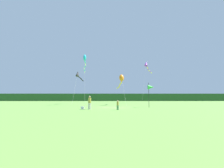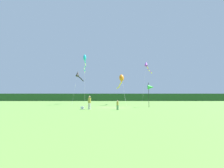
# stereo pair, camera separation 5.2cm
# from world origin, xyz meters

# --- Properties ---
(ground_plane) EXTENTS (120.00, 120.00, 0.00)m
(ground_plane) POSITION_xyz_m (0.00, 0.00, 0.00)
(ground_plane) COLOR #6B9E42
(distant_treeline) EXTENTS (108.00, 2.54, 3.21)m
(distant_treeline) POSITION_xyz_m (0.00, 45.00, 1.60)
(distant_treeline) COLOR #234C23
(distant_treeline) RESTS_ON ground
(person_adult) EXTENTS (0.37, 0.37, 1.67)m
(person_adult) POSITION_xyz_m (-2.87, -3.81, 0.93)
(person_adult) COLOR silver
(person_adult) RESTS_ON ground
(person_child) EXTENTS (0.25, 0.25, 1.14)m
(person_child) POSITION_xyz_m (0.59, -4.60, 0.64)
(person_child) COLOR #3F724C
(person_child) RESTS_ON ground
(cooler_box) EXTENTS (0.41, 0.30, 0.35)m
(cooler_box) POSITION_xyz_m (-3.83, -3.42, 0.17)
(cooler_box) COLOR silver
(cooler_box) RESTS_ON ground
(banner_flag_pole) EXTENTS (0.90, 0.70, 3.70)m
(banner_flag_pole) POSITION_xyz_m (5.77, -0.19, 3.00)
(banner_flag_pole) COLOR black
(banner_flag_pole) RESTS_ON ground
(kite_purple) EXTENTS (4.98, 9.34, 11.28)m
(kite_purple) POSITION_xyz_m (9.51, 17.83, 10.26)
(kite_purple) COLOR #B2B2B2
(kite_purple) RESTS_ON ground
(kite_black) EXTENTS (1.35, 6.25, 7.92)m
(kite_black) POSITION_xyz_m (-7.99, 13.12, 6.99)
(kite_black) COLOR #B2B2B2
(kite_black) RESTS_ON ground
(kite_orange) EXTENTS (1.37, 8.55, 6.16)m
(kite_orange) POSITION_xyz_m (1.85, 7.19, 5.14)
(kite_orange) COLOR #B2B2B2
(kite_orange) RESTS_ON ground
(kite_cyan) EXTENTS (1.83, 9.42, 10.41)m
(kite_cyan) POSITION_xyz_m (-5.71, 8.69, 9.30)
(kite_cyan) COLOR #B2B2B2
(kite_cyan) RESTS_ON ground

